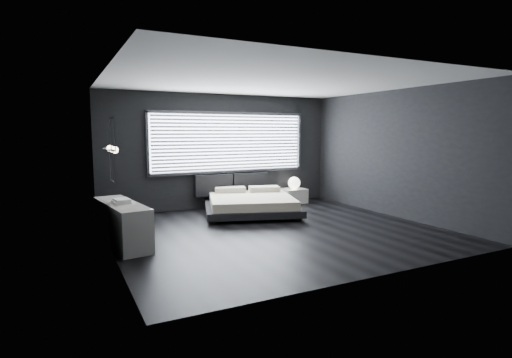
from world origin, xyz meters
name	(u,v)px	position (x,y,z in m)	size (l,w,h in m)	color
room	(276,157)	(0.00, 0.00, 1.40)	(6.04, 6.00, 2.80)	black
window	(230,143)	(0.20, 2.70, 1.61)	(4.14, 0.09, 1.52)	white
headboard	(232,184)	(0.23, 2.64, 0.57)	(1.96, 0.16, 0.52)	black
sconce_near	(115,150)	(-2.88, 0.05, 1.60)	(0.18, 0.11, 0.11)	silver
sconce_far	(110,148)	(-2.88, 0.65, 1.60)	(0.18, 0.11, 0.11)	silver
wall_art_upper	(113,134)	(-2.98, -0.55, 1.85)	(0.01, 0.48, 0.48)	#47474C
wall_art_lower	(112,166)	(-2.98, -0.30, 1.38)	(0.01, 0.48, 0.48)	#47474C
bed	(251,203)	(0.24, 1.59, 0.25)	(2.58, 2.52, 0.54)	black
nightstand	(293,196)	(1.85, 2.38, 0.19)	(0.65, 0.54, 0.38)	white
orb_lamp	(294,183)	(1.87, 2.34, 0.54)	(0.32, 0.32, 0.32)	white
dresser	(122,223)	(-2.78, 0.33, 0.35)	(0.74, 1.81, 0.70)	white
book_stack	(121,201)	(-2.78, 0.31, 0.74)	(0.29, 0.37, 0.07)	white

